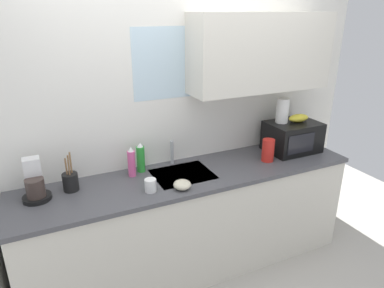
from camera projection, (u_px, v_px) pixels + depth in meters
The scene contains 13 objects.
kitchen_wall_assembly at pixel (193, 105), 2.91m from camera, with size 3.51×0.42×2.50m.
counter_unit at pixel (192, 221), 2.92m from camera, with size 2.74×0.63×0.90m.
sink_faucet at pixel (172, 152), 2.90m from camera, with size 0.03×0.03×0.21m, color #B2B5BA.
microwave at pixel (292, 137), 3.16m from camera, with size 0.46×0.35×0.27m.
banana_bunch at pixel (299, 118), 3.12m from camera, with size 0.20×0.11×0.07m, color gold.
paper_towel_roll at pixel (282, 111), 3.08m from camera, with size 0.11×0.11×0.22m, color white.
coffee_maker at pixel (35, 184), 2.37m from camera, with size 0.19×0.21×0.28m.
dish_soap_bottle_green at pixel (141, 158), 2.76m from camera, with size 0.07×0.07×0.25m.
dish_soap_bottle_pink at pixel (132, 162), 2.68m from camera, with size 0.06×0.06×0.24m.
cereal_canister at pixel (268, 150), 2.96m from camera, with size 0.10×0.10×0.19m, color red.
mug_white at pixel (150, 185), 2.47m from camera, with size 0.08×0.08×0.10m, color white.
utensil_crock at pixel (71, 181), 2.48m from camera, with size 0.11×0.11×0.29m.
small_bowl at pixel (182, 185), 2.51m from camera, with size 0.13×0.13×0.07m, color beige.
Camera 1 is at (-1.06, -2.25, 2.11)m, focal length 32.52 mm.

